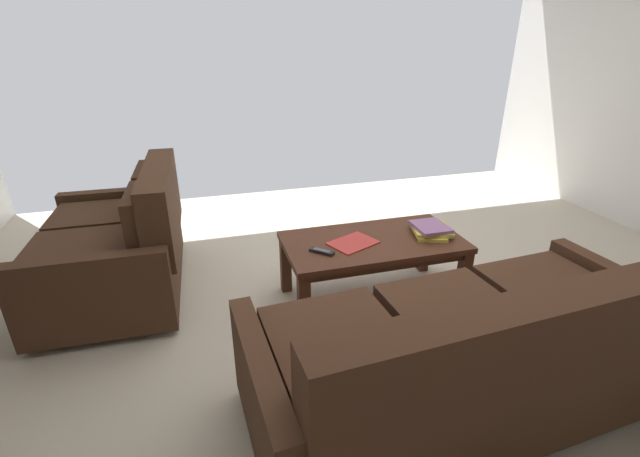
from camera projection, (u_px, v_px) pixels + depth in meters
name	position (u px, v px, depth m)	size (l,w,h in m)	color
ground_plane	(369.00, 305.00, 2.99)	(5.95, 5.16, 0.01)	beige
sofa_main	(473.00, 355.00, 1.98)	(2.08, 1.01, 0.84)	black
loveseat_near	(121.00, 245.00, 3.00)	(0.93, 1.32, 0.90)	black
coffee_table	(373.00, 249.00, 2.91)	(1.18, 0.62, 0.46)	#4C2819
book_stack	(431.00, 230.00, 2.94)	(0.30, 0.31, 0.07)	#E0CC4C
tv_remote	(322.00, 252.00, 2.69)	(0.15, 0.14, 0.02)	black
loose_magazine	(353.00, 243.00, 2.82)	(0.22, 0.29, 0.01)	#C63833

